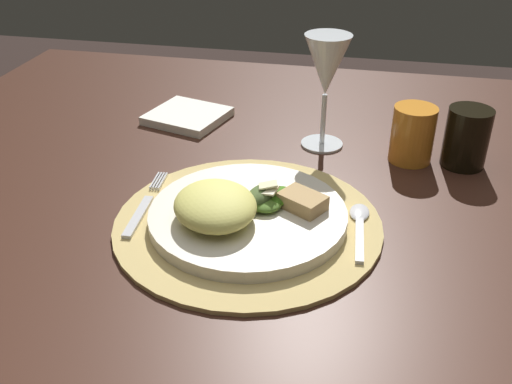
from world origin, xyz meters
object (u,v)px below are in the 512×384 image
(spoon, at_px, (360,222))
(dining_table, at_px, (271,266))
(napkin, at_px, (188,116))
(amber_tumbler, at_px, (413,134))
(dinner_plate, at_px, (248,215))
(wine_glass, at_px, (327,69))
(dark_tumbler, at_px, (467,138))
(fork, at_px, (144,206))

(spoon, bearing_deg, dining_table, 150.93)
(napkin, height_order, amber_tumbler, amber_tumbler)
(dinner_plate, relative_size, spoon, 1.95)
(dinner_plate, relative_size, amber_tumbler, 2.90)
(spoon, bearing_deg, wine_glass, 107.73)
(dining_table, height_order, dark_tumbler, dark_tumbler)
(dinner_plate, height_order, amber_tumbler, amber_tumbler)
(spoon, xyz_separation_m, wine_glass, (-0.07, 0.23, 0.12))
(napkin, distance_m, dark_tumbler, 0.47)
(dinner_plate, bearing_deg, wine_glass, 75.25)
(dining_table, xyz_separation_m, spoon, (0.13, -0.07, 0.14))
(spoon, relative_size, amber_tumbler, 1.49)
(dining_table, distance_m, spoon, 0.20)
(fork, relative_size, dark_tumbler, 1.81)
(spoon, distance_m, amber_tumbler, 0.22)
(dining_table, distance_m, fork, 0.23)
(dark_tumbler, bearing_deg, fork, -151.94)
(wine_glass, xyz_separation_m, dark_tumbler, (0.22, -0.02, -0.08))
(fork, bearing_deg, spoon, 4.35)
(dining_table, bearing_deg, napkin, 132.25)
(dinner_plate, height_order, fork, dinner_plate)
(wine_glass, bearing_deg, amber_tumbler, -9.87)
(dark_tumbler, bearing_deg, wine_glass, 173.69)
(fork, bearing_deg, dinner_plate, -1.18)
(fork, distance_m, napkin, 0.30)
(dining_table, height_order, napkin, napkin)
(dinner_plate, distance_m, fork, 0.14)
(spoon, distance_m, wine_glass, 0.27)
(dining_table, distance_m, amber_tumbler, 0.29)
(dinner_plate, distance_m, wine_glass, 0.28)
(dining_table, distance_m, napkin, 0.32)
(dining_table, bearing_deg, dark_tumbler, 26.65)
(dining_table, relative_size, amber_tumbler, 14.99)
(spoon, height_order, wine_glass, wine_glass)
(napkin, xyz_separation_m, amber_tumbler, (0.38, -0.08, 0.04))
(fork, bearing_deg, wine_glass, 50.26)
(napkin, relative_size, dark_tumbler, 1.38)
(spoon, bearing_deg, napkin, 138.48)
(dining_table, bearing_deg, spoon, -29.07)
(dinner_plate, bearing_deg, dark_tumbler, 39.00)
(fork, distance_m, dark_tumbler, 0.48)
(dining_table, xyz_separation_m, dark_tumbler, (0.27, 0.13, 0.18))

